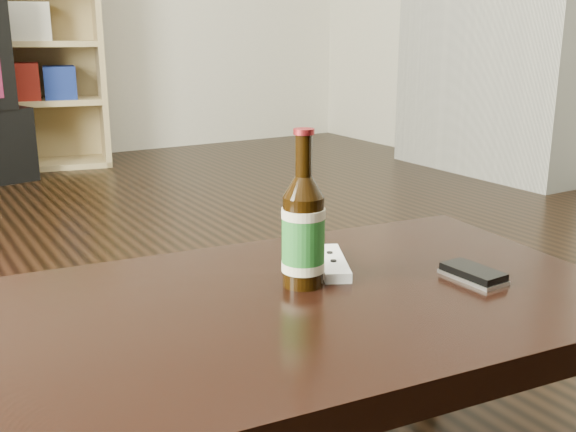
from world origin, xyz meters
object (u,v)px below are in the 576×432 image
coffee_table (299,328)px  beer_bottle (303,232)px  phone (473,274)px  remote (332,263)px  bookshelf (30,38)px

coffee_table → beer_bottle: 0.16m
phone → remote: (-0.18, 0.18, 0.00)m
bookshelf → phone: bearing=-78.1°
bookshelf → beer_bottle: 3.46m
beer_bottle → remote: size_ratio=1.57×
bookshelf → beer_bottle: size_ratio=5.55×
phone → remote: bearing=133.2°
beer_bottle → bookshelf: bearing=85.6°
phone → remote: size_ratio=0.68×
coffee_table → bookshelf: bearing=85.0°
coffee_table → phone: 0.32m
beer_bottle → remote: beer_bottle is taller
coffee_table → beer_bottle: bearing=51.6°
bookshelf → remote: size_ratio=8.69×
beer_bottle → phone: beer_bottle is taller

